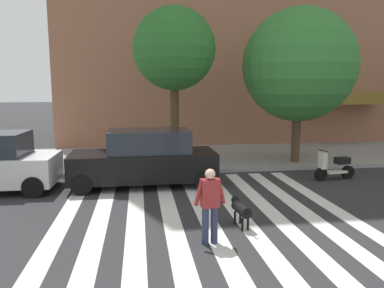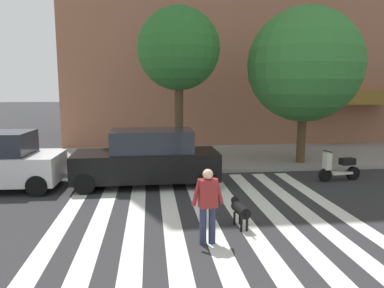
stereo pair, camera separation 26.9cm
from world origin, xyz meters
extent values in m
plane|color=#2B2B2D|center=(0.00, 5.52, 0.00)|extent=(160.00, 160.00, 0.00)
cube|color=gray|center=(0.00, 14.04, 0.07)|extent=(80.00, 6.00, 0.15)
cube|color=silver|center=(-4.60, 5.52, 0.00)|extent=(0.45, 10.44, 0.01)
cube|color=silver|center=(-3.70, 5.52, 0.00)|extent=(0.45, 10.44, 0.01)
cube|color=silver|center=(-2.80, 5.52, 0.00)|extent=(0.45, 10.44, 0.01)
cube|color=silver|center=(-1.90, 5.52, 0.00)|extent=(0.45, 10.44, 0.01)
cube|color=silver|center=(-1.00, 5.52, 0.00)|extent=(0.45, 10.44, 0.01)
cube|color=silver|center=(-0.10, 5.52, 0.00)|extent=(0.45, 10.44, 0.01)
cube|color=silver|center=(0.80, 5.52, 0.00)|extent=(0.45, 10.44, 0.01)
cube|color=silver|center=(1.70, 5.52, 0.00)|extent=(0.45, 10.44, 0.01)
cube|color=silver|center=(2.60, 5.52, 0.00)|extent=(0.45, 10.44, 0.01)
cube|color=olive|center=(8.62, 16.44, 2.75)|extent=(4.34, 1.60, 0.70)
cylinder|color=black|center=(-5.87, 8.67, 0.33)|extent=(0.67, 0.24, 0.66)
cylinder|color=black|center=(-5.81, 10.43, 0.33)|extent=(0.67, 0.24, 0.66)
cube|color=black|center=(-2.53, 9.60, 0.70)|extent=(4.86, 1.96, 0.91)
cube|color=#232833|center=(-2.34, 9.61, 1.53)|extent=(2.73, 1.71, 0.74)
cylinder|color=black|center=(-4.46, 8.71, 0.33)|extent=(0.66, 0.23, 0.66)
cylinder|color=black|center=(-4.48, 10.46, 0.33)|extent=(0.66, 0.23, 0.66)
cylinder|color=black|center=(-0.59, 8.75, 0.33)|extent=(0.66, 0.23, 0.66)
cylinder|color=black|center=(-0.60, 10.50, 0.33)|extent=(0.66, 0.23, 0.66)
cylinder|color=black|center=(3.75, 9.32, 0.24)|extent=(0.49, 0.17, 0.48)
cylinder|color=black|center=(4.89, 9.48, 0.24)|extent=(0.49, 0.20, 0.48)
cube|color=beige|center=(4.37, 9.41, 0.29)|extent=(0.84, 0.43, 0.08)
cube|color=black|center=(4.62, 9.44, 0.69)|extent=(0.56, 0.37, 0.24)
cube|color=beige|center=(3.80, 9.33, 0.74)|extent=(0.24, 0.30, 0.60)
cylinder|color=black|center=(3.80, 9.33, 1.09)|extent=(0.10, 0.50, 0.04)
cylinder|color=#4C3823|center=(-1.21, 12.18, 2.04)|extent=(0.35, 0.35, 3.78)
sphere|color=#286628|center=(-1.21, 12.18, 4.83)|extent=(3.29, 3.29, 3.29)
cylinder|color=#4C3823|center=(3.97, 12.04, 1.55)|extent=(0.37, 0.37, 2.80)
sphere|color=#337533|center=(3.97, 12.04, 4.24)|extent=(4.69, 4.69, 4.69)
cylinder|color=#282D4C|center=(-1.31, 4.61, 0.41)|extent=(0.17, 0.17, 0.82)
cylinder|color=#282D4C|center=(-1.11, 4.63, 0.41)|extent=(0.17, 0.17, 0.82)
cube|color=maroon|center=(-1.21, 4.62, 1.12)|extent=(0.41, 0.28, 0.60)
cylinder|color=maroon|center=(-1.45, 4.59, 1.15)|extent=(0.23, 0.12, 0.57)
cylinder|color=maroon|center=(-0.98, 4.65, 1.15)|extent=(0.23, 0.12, 0.57)
sphere|color=beige|center=(-1.21, 4.62, 1.53)|extent=(0.24, 0.24, 0.22)
cylinder|color=black|center=(-0.29, 5.43, 0.45)|extent=(0.34, 0.69, 0.26)
sphere|color=black|center=(-0.34, 5.84, 0.55)|extent=(0.22, 0.22, 0.20)
cylinder|color=black|center=(-0.24, 5.00, 0.50)|extent=(0.06, 0.24, 0.16)
cylinder|color=black|center=(-0.38, 5.65, 0.16)|extent=(0.06, 0.06, 0.32)
cylinder|color=black|center=(-0.25, 5.66, 0.16)|extent=(0.06, 0.06, 0.32)
cylinder|color=black|center=(-0.33, 5.19, 0.16)|extent=(0.06, 0.06, 0.32)
cylinder|color=black|center=(-0.19, 5.20, 0.16)|extent=(0.06, 0.06, 0.32)
camera|label=1|loc=(-2.66, -2.71, 3.32)|focal=34.36mm
camera|label=2|loc=(-2.39, -2.75, 3.32)|focal=34.36mm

